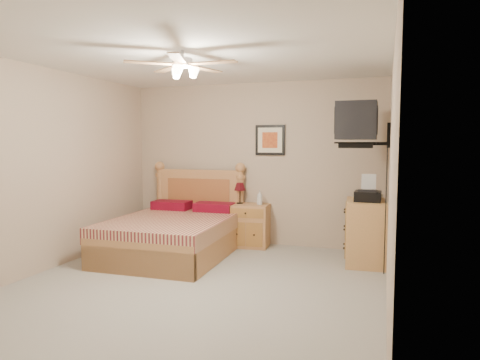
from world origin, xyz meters
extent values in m
plane|color=gray|center=(0.00, 0.00, 0.00)|extent=(4.50, 4.50, 0.00)
cube|color=white|center=(0.00, 0.00, 2.50)|extent=(4.00, 4.50, 0.04)
cube|color=tan|center=(0.00, 2.25, 1.25)|extent=(4.00, 0.04, 2.50)
cube|color=tan|center=(0.00, -2.25, 1.25)|extent=(4.00, 0.04, 2.50)
cube|color=tan|center=(-2.00, 0.00, 1.25)|extent=(0.04, 4.50, 2.50)
cube|color=tan|center=(2.00, 0.00, 1.25)|extent=(0.04, 4.50, 2.50)
cube|color=#B57850|center=(0.00, 2.00, 0.32)|extent=(0.63, 0.50, 0.64)
imported|color=silver|center=(0.17, 2.02, 0.76)|extent=(0.09, 0.10, 0.22)
cube|color=black|center=(0.27, 2.23, 1.62)|extent=(0.46, 0.04, 0.46)
cube|color=tan|center=(1.73, 1.59, 0.42)|extent=(0.55, 0.74, 0.84)
imported|color=#AEA38C|center=(1.70, 1.85, 0.85)|extent=(0.26, 0.31, 0.03)
imported|color=gray|center=(1.70, 1.84, 0.87)|extent=(0.27, 0.33, 0.02)
camera|label=1|loc=(1.95, -4.14, 1.58)|focal=32.00mm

